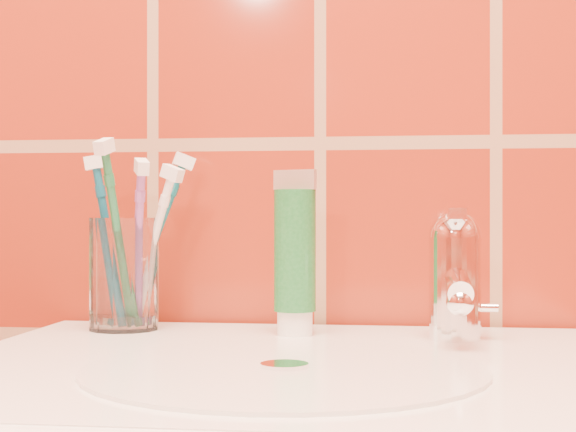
# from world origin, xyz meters

# --- Properties ---
(glass_tumbler) EXTENTS (0.07, 0.07, 0.11)m
(glass_tumbler) POSITION_xyz_m (-0.19, 1.12, 0.91)
(glass_tumbler) COLOR white
(glass_tumbler) RESTS_ON pedestal_sink
(toothpaste_tube) EXTENTS (0.04, 0.04, 0.16)m
(toothpaste_tube) POSITION_xyz_m (-0.02, 1.11, 0.92)
(toothpaste_tube) COLOR white
(toothpaste_tube) RESTS_ON pedestal_sink
(faucet) EXTENTS (0.05, 0.11, 0.12)m
(faucet) POSITION_xyz_m (0.14, 1.09, 0.91)
(faucet) COLOR white
(faucet) RESTS_ON pedestal_sink
(toothbrush_0) EXTENTS (0.12, 0.11, 0.18)m
(toothbrush_0) POSITION_xyz_m (-0.16, 1.12, 0.93)
(toothbrush_0) COLOR white
(toothbrush_0) RESTS_ON glass_tumbler
(toothbrush_1) EXTENTS (0.13, 0.12, 0.19)m
(toothbrush_1) POSITION_xyz_m (-0.17, 1.14, 0.94)
(toothbrush_1) COLOR #0C5C6B
(toothbrush_1) RESTS_ON glass_tumbler
(toothbrush_2) EXTENTS (0.07, 0.06, 0.18)m
(toothbrush_2) POSITION_xyz_m (-0.20, 1.11, 0.94)
(toothbrush_2) COLOR #0D516E
(toothbrush_2) RESTS_ON glass_tumbler
(toothbrush_3) EXTENTS (0.06, 0.13, 0.21)m
(toothbrush_3) POSITION_xyz_m (-0.19, 1.10, 0.94)
(toothbrush_3) COLOR #1B673C
(toothbrush_3) RESTS_ON glass_tumbler
(toothbrush_4) EXTENTS (0.09, 0.12, 0.19)m
(toothbrush_4) POSITION_xyz_m (-0.17, 1.11, 0.93)
(toothbrush_4) COLOR #8E489B
(toothbrush_4) RESTS_ON glass_tumbler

